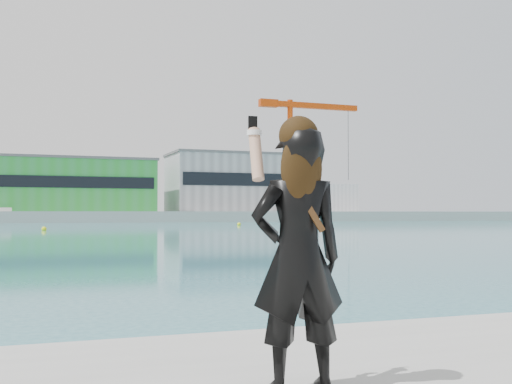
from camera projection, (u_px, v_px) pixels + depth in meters
The scene contains 9 objects.
far_quay at pixel (32, 216), 126.64m from camera, with size 320.00×40.00×2.00m, color #9E9E99.
warehouse_green at pixel (75, 185), 127.67m from camera, with size 30.60×16.36×10.50m.
warehouse_grey_right at pixel (228, 183), 138.62m from camera, with size 25.50×15.35×12.50m.
ancillary_shed at pixel (324, 198), 144.17m from camera, with size 12.00×10.00×6.00m, color silver.
dock_crane at pixel (295, 151), 137.73m from camera, with size 23.00×4.00×24.00m.
flagpole_right at pixel (152, 188), 125.90m from camera, with size 1.28×0.16×8.00m.
buoy_near at pixel (239, 225), 89.45m from camera, with size 0.50×0.50×0.50m, color #F8F90D.
buoy_extra at pixel (44, 231), 63.99m from camera, with size 0.50×0.50×0.50m, color #F8F90D.
woman at pixel (298, 249), 3.66m from camera, with size 0.58×0.41×1.58m.
Camera 1 is at (-1.65, -4.23, 1.81)m, focal length 45.00 mm.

